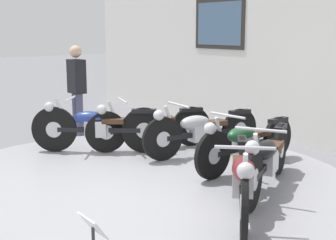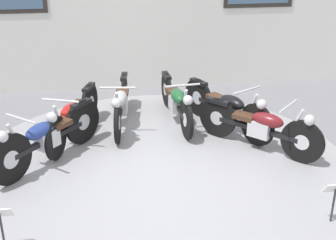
{
  "view_description": "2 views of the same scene",
  "coord_description": "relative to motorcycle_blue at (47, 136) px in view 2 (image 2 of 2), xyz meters",
  "views": [
    {
      "loc": [
        4.57,
        -2.95,
        1.96
      ],
      "look_at": [
        0.23,
        0.31,
        0.91
      ],
      "focal_mm": 50.0,
      "sensor_mm": 36.0,
      "label": 1
    },
    {
      "loc": [
        -0.6,
        -5.56,
        3.34
      ],
      "look_at": [
        0.17,
        0.36,
        0.66
      ],
      "focal_mm": 50.0,
      "sensor_mm": 36.0,
      "label": 2
    }
  ],
  "objects": [
    {
      "name": "ground_plane",
      "position": [
        1.49,
        -0.28,
        -0.56
      ],
      "size": [
        60.0,
        60.0,
        0.0
      ],
      "primitive_type": "plane",
      "color": "slate"
    },
    {
      "name": "motorcycle_black",
      "position": [
        2.69,
        0.71,
        -0.01
      ],
      "size": [
        1.0,
        1.78,
        0.8
      ],
      "color": "black",
      "rests_on": "display_platform"
    },
    {
      "name": "info_placard_front_right",
      "position": [
        3.26,
        -1.79,
        -0.03
      ],
      "size": [
        0.26,
        0.11,
        0.51
      ],
      "color": "#333338",
      "rests_on": "display_platform"
    },
    {
      "name": "motorcycle_red",
      "position": [
        0.31,
        0.7,
        -0.02
      ],
      "size": [
        0.74,
        1.88,
        0.79
      ],
      "color": "black",
      "rests_on": "display_platform"
    },
    {
      "name": "motorcycle_green",
      "position": [
        1.94,
        1.14,
        -0.03
      ],
      "size": [
        0.54,
        1.95,
        0.78
      ],
      "color": "black",
      "rests_on": "display_platform"
    },
    {
      "name": "motorcycle_maroon",
      "position": [
        2.99,
        0.0,
        -0.02
      ],
      "size": [
        1.44,
        1.42,
        0.79
      ],
      "color": "black",
      "rests_on": "display_platform"
    },
    {
      "name": "motorcycle_blue",
      "position": [
        0.0,
        0.0,
        0.0
      ],
      "size": [
        1.34,
        1.6,
        0.82
      ],
      "color": "black",
      "rests_on": "display_platform"
    },
    {
      "name": "info_placard_front_left",
      "position": [
        -0.28,
        -1.79,
        -0.03
      ],
      "size": [
        0.26,
        0.11,
        0.51
      ],
      "color": "#333338",
      "rests_on": "display_platform"
    },
    {
      "name": "motorcycle_silver",
      "position": [
        1.04,
        1.14,
        -0.02
      ],
      "size": [
        0.54,
        1.96,
        0.79
      ],
      "color": "black",
      "rests_on": "display_platform"
    },
    {
      "name": "display_platform",
      "position": [
        1.49,
        -0.28,
        -0.48
      ],
      "size": [
        5.35,
        5.35,
        0.16
      ],
      "primitive_type": "cylinder",
      "color": "#99999E",
      "rests_on": "ground_plane"
    }
  ]
}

